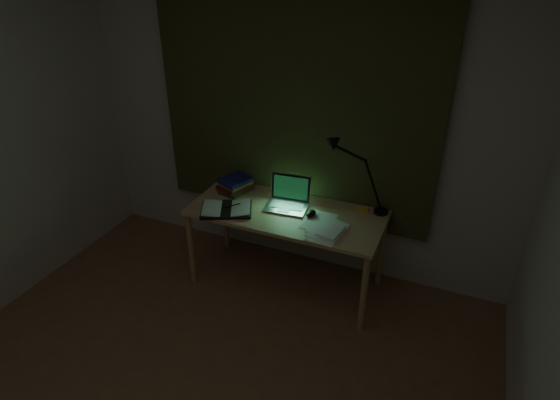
{
  "coord_description": "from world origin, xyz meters",
  "views": [
    {
      "loc": [
        1.23,
        -1.19,
        2.41
      ],
      "look_at": [
        0.1,
        1.48,
        0.82
      ],
      "focal_mm": 30.0,
      "sensor_mm": 36.0,
      "label": 1
    }
  ],
  "objects_px": {
    "desk_lamp": "(385,177)",
    "open_textbook": "(226,209)",
    "loose_papers": "(325,228)",
    "desk": "(286,248)",
    "book_stack": "(235,185)",
    "laptop": "(286,195)"
  },
  "relations": [
    {
      "from": "desk",
      "to": "loose_papers",
      "type": "xyz_separation_m",
      "value": [
        0.34,
        -0.12,
        0.34
      ]
    },
    {
      "from": "open_textbook",
      "to": "loose_papers",
      "type": "relative_size",
      "value": 1.1
    },
    {
      "from": "loose_papers",
      "to": "desk_lamp",
      "type": "relative_size",
      "value": 0.58
    },
    {
      "from": "desk",
      "to": "book_stack",
      "type": "xyz_separation_m",
      "value": [
        -0.5,
        0.14,
        0.39
      ]
    },
    {
      "from": "laptop",
      "to": "loose_papers",
      "type": "bearing_deg",
      "value": -30.03
    },
    {
      "from": "open_textbook",
      "to": "book_stack",
      "type": "distance_m",
      "value": 0.32
    },
    {
      "from": "open_textbook",
      "to": "laptop",
      "type": "bearing_deg",
      "value": 2.55
    },
    {
      "from": "desk",
      "to": "book_stack",
      "type": "height_order",
      "value": "book_stack"
    },
    {
      "from": "book_stack",
      "to": "loose_papers",
      "type": "relative_size",
      "value": 0.67
    },
    {
      "from": "laptop",
      "to": "book_stack",
      "type": "distance_m",
      "value": 0.5
    },
    {
      "from": "desk_lamp",
      "to": "open_textbook",
      "type": "bearing_deg",
      "value": -155.96
    },
    {
      "from": "desk",
      "to": "loose_papers",
      "type": "relative_size",
      "value": 4.29
    },
    {
      "from": "desk",
      "to": "laptop",
      "type": "height_order",
      "value": "laptop"
    },
    {
      "from": "laptop",
      "to": "desk_lamp",
      "type": "bearing_deg",
      "value": 12.02
    },
    {
      "from": "laptop",
      "to": "open_textbook",
      "type": "relative_size",
      "value": 0.94
    },
    {
      "from": "laptop",
      "to": "open_textbook",
      "type": "height_order",
      "value": "laptop"
    },
    {
      "from": "book_stack",
      "to": "loose_papers",
      "type": "xyz_separation_m",
      "value": [
        0.85,
        -0.26,
        -0.05
      ]
    },
    {
      "from": "open_textbook",
      "to": "desk_lamp",
      "type": "xyz_separation_m",
      "value": [
        1.07,
        0.42,
        0.28
      ]
    },
    {
      "from": "laptop",
      "to": "loose_papers",
      "type": "distance_m",
      "value": 0.41
    },
    {
      "from": "loose_papers",
      "to": "desk_lamp",
      "type": "height_order",
      "value": "desk_lamp"
    },
    {
      "from": "open_textbook",
      "to": "book_stack",
      "type": "bearing_deg",
      "value": 80.76
    },
    {
      "from": "desk",
      "to": "loose_papers",
      "type": "bearing_deg",
      "value": -19.71
    }
  ]
}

